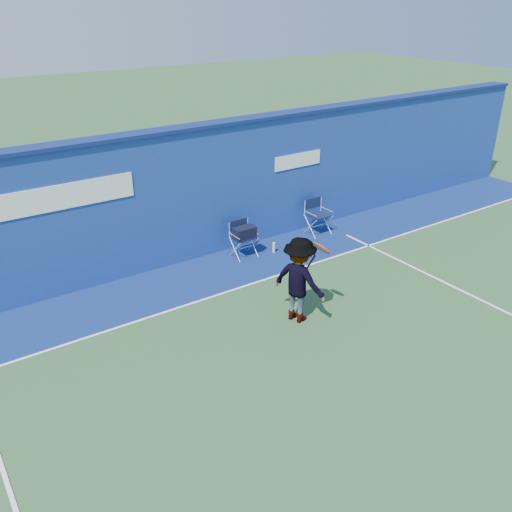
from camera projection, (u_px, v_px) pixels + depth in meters
ground at (310, 380)px, 8.75m from camera, size 80.00×80.00×0.00m
stadium_wall at (163, 199)px, 11.94m from camera, size 24.00×0.50×3.08m
out_of_bounds_strip at (190, 280)px, 11.80m from camera, size 24.00×1.80×0.01m
court_lines at (287, 361)px, 9.19m from camera, size 24.00×12.00×0.01m
directors_chair_left at (244, 242)px, 12.75m from camera, size 0.52×0.46×0.86m
directors_chair_right at (318, 223)px, 14.01m from camera, size 0.54×0.49×0.91m
water_bottle at (274, 248)px, 13.02m from camera, size 0.07×0.07×0.26m
tennis_player at (299, 280)px, 10.05m from camera, size 1.03×1.23×1.68m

